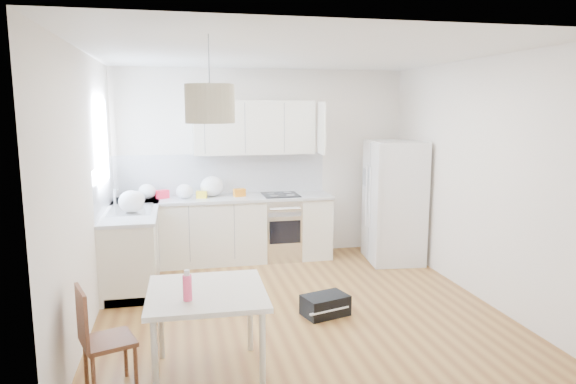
% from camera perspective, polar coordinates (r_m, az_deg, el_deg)
% --- Properties ---
extents(floor, '(4.20, 4.20, 0.00)m').
position_cam_1_polar(floor, '(5.81, 0.80, -12.36)').
color(floor, brown).
rests_on(floor, ground).
extents(ceiling, '(4.20, 4.20, 0.00)m').
position_cam_1_polar(ceiling, '(5.43, 0.87, 15.16)').
color(ceiling, white).
rests_on(ceiling, wall_back).
extents(wall_back, '(4.20, 0.00, 4.20)m').
position_cam_1_polar(wall_back, '(7.51, -2.79, 3.22)').
color(wall_back, white).
rests_on(wall_back, floor).
extents(wall_left, '(0.00, 4.20, 4.20)m').
position_cam_1_polar(wall_left, '(5.39, -21.45, 0.17)').
color(wall_left, white).
rests_on(wall_left, floor).
extents(wall_right, '(0.00, 4.20, 4.20)m').
position_cam_1_polar(wall_right, '(6.27, 19.88, 1.46)').
color(wall_right, white).
rests_on(wall_right, floor).
extents(window_glassblock, '(0.02, 1.00, 1.00)m').
position_cam_1_polar(window_glassblock, '(6.48, -19.97, 5.25)').
color(window_glassblock, '#BFE0F9').
rests_on(window_glassblock, wall_left).
extents(cabinets_back, '(3.00, 0.60, 0.88)m').
position_cam_1_polar(cabinets_back, '(7.29, -7.01, -4.29)').
color(cabinets_back, silver).
rests_on(cabinets_back, floor).
extents(cabinets_left, '(0.60, 1.80, 0.88)m').
position_cam_1_polar(cabinets_left, '(6.71, -16.84, -5.83)').
color(cabinets_left, silver).
rests_on(cabinets_left, floor).
extents(counter_back, '(3.02, 0.64, 0.04)m').
position_cam_1_polar(counter_back, '(7.20, -7.08, -0.73)').
color(counter_back, '#ACAEB1').
rests_on(counter_back, cabinets_back).
extents(counter_left, '(0.64, 1.82, 0.04)m').
position_cam_1_polar(counter_left, '(6.61, -17.03, -1.97)').
color(counter_left, '#ACAEB1').
rests_on(counter_left, cabinets_left).
extents(backsplash_back, '(3.00, 0.01, 0.58)m').
position_cam_1_polar(backsplash_back, '(7.44, -7.34, 2.01)').
color(backsplash_back, white).
rests_on(backsplash_back, wall_back).
extents(backsplash_left, '(0.01, 1.80, 0.58)m').
position_cam_1_polar(backsplash_left, '(6.59, -19.70, 0.59)').
color(backsplash_left, white).
rests_on(backsplash_left, wall_left).
extents(upper_cabinets, '(1.70, 0.32, 0.75)m').
position_cam_1_polar(upper_cabinets, '(7.29, -3.79, 7.16)').
color(upper_cabinets, silver).
rests_on(upper_cabinets, wall_back).
extents(range_oven, '(0.50, 0.61, 0.88)m').
position_cam_1_polar(range_oven, '(7.40, -0.82, -4.01)').
color(range_oven, silver).
rests_on(range_oven, floor).
extents(sink, '(0.50, 0.80, 0.16)m').
position_cam_1_polar(sink, '(6.56, -17.07, -1.93)').
color(sink, silver).
rests_on(sink, counter_left).
extents(refrigerator, '(0.91, 0.93, 1.70)m').
position_cam_1_polar(refrigerator, '(7.37, 11.77, -1.02)').
color(refrigerator, white).
rests_on(refrigerator, floor).
extents(dining_table, '(0.94, 0.94, 0.73)m').
position_cam_1_polar(dining_table, '(4.19, -9.01, -11.76)').
color(dining_table, beige).
rests_on(dining_table, floor).
extents(dining_chair, '(0.46, 0.46, 0.85)m').
position_cam_1_polar(dining_chair, '(4.26, -19.29, -15.10)').
color(dining_chair, '#482515').
rests_on(dining_chair, floor).
extents(drink_bottle, '(0.07, 0.07, 0.24)m').
position_cam_1_polar(drink_bottle, '(3.95, -11.12, -10.13)').
color(drink_bottle, '#EB4167').
rests_on(drink_bottle, dining_table).
extents(gym_bag, '(0.53, 0.42, 0.21)m').
position_cam_1_polar(gym_bag, '(5.52, 4.16, -12.42)').
color(gym_bag, black).
rests_on(gym_bag, floor).
extents(pendant_lamp, '(0.45, 0.45, 0.30)m').
position_cam_1_polar(pendant_lamp, '(4.05, -8.67, 9.67)').
color(pendant_lamp, beige).
rests_on(pendant_lamp, ceiling).
extents(grocery_bag_a, '(0.23, 0.20, 0.21)m').
position_cam_1_polar(grocery_bag_a, '(7.22, -15.39, 0.04)').
color(grocery_bag_a, white).
rests_on(grocery_bag_a, counter_back).
extents(grocery_bag_b, '(0.23, 0.19, 0.20)m').
position_cam_1_polar(grocery_bag_b, '(7.13, -11.43, 0.06)').
color(grocery_bag_b, white).
rests_on(grocery_bag_b, counter_back).
extents(grocery_bag_c, '(0.32, 0.27, 0.29)m').
position_cam_1_polar(grocery_bag_c, '(7.25, -8.46, 0.63)').
color(grocery_bag_c, white).
rests_on(grocery_bag_c, counter_back).
extents(grocery_bag_d, '(0.21, 0.18, 0.19)m').
position_cam_1_polar(grocery_bag_d, '(6.74, -16.50, -0.73)').
color(grocery_bag_d, white).
rests_on(grocery_bag_d, counter_back).
extents(grocery_bag_e, '(0.30, 0.25, 0.27)m').
position_cam_1_polar(grocery_bag_e, '(6.34, -17.02, -1.03)').
color(grocery_bag_e, white).
rests_on(grocery_bag_e, counter_left).
extents(snack_orange, '(0.18, 0.13, 0.11)m').
position_cam_1_polar(snack_orange, '(7.22, -5.42, -0.06)').
color(snack_orange, orange).
rests_on(snack_orange, counter_back).
extents(snack_yellow, '(0.16, 0.11, 0.10)m').
position_cam_1_polar(snack_yellow, '(7.15, -9.58, -0.29)').
color(snack_yellow, yellow).
rests_on(snack_yellow, counter_back).
extents(snack_red, '(0.20, 0.18, 0.12)m').
position_cam_1_polar(snack_red, '(7.24, -13.80, -0.24)').
color(snack_red, red).
rests_on(snack_red, counter_back).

